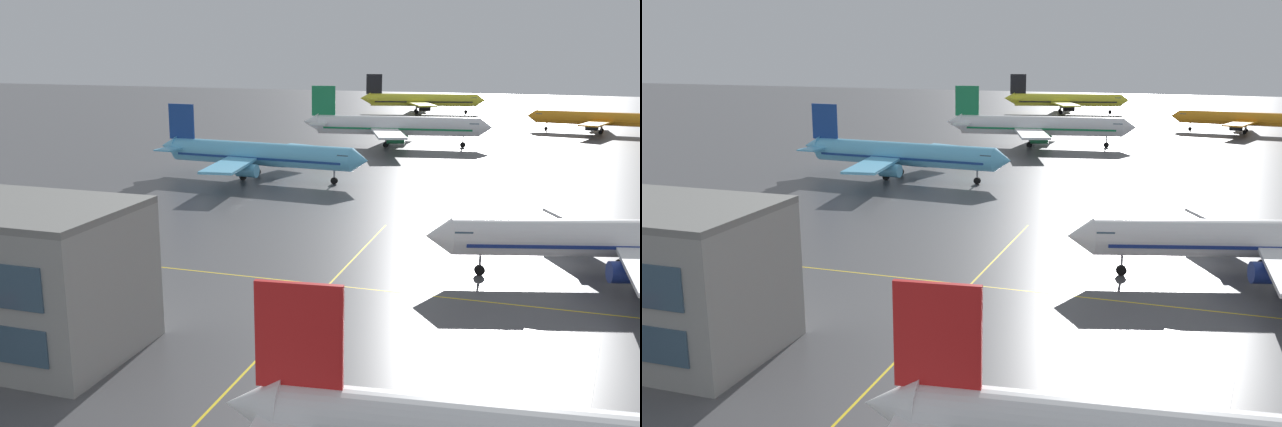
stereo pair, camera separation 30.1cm
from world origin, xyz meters
TOP-DOWN VIEW (x-y plane):
  - airliner_second_row at (25.50, 48.28)m, footprint 35.63×30.35m
  - airliner_third_row at (-27.21, 85.51)m, footprint 37.93×32.63m
  - airliner_far_left_stand at (-13.90, 129.85)m, footprint 40.95×35.04m
  - airliner_far_right_stand at (28.71, 167.71)m, footprint 33.36×28.59m
  - airliner_distant_taxiway at (-21.43, 203.90)m, footprint 38.69×32.90m
  - taxiway_markings at (0.00, 17.80)m, footprint 116.13×87.13m

SIDE VIEW (x-z plane):
  - taxiway_markings at x=0.00m, z-range 0.00..0.01m
  - airliner_far_right_stand at x=28.71m, z-range -1.64..8.72m
  - airliner_second_row at x=25.50m, z-range -1.78..9.45m
  - airliner_third_row at x=-27.21m, z-range -1.87..9.92m
  - airliner_distant_taxiway at x=-21.43m, z-range -1.92..10.22m
  - airliner_far_left_stand at x=-13.90m, z-range -2.02..10.71m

